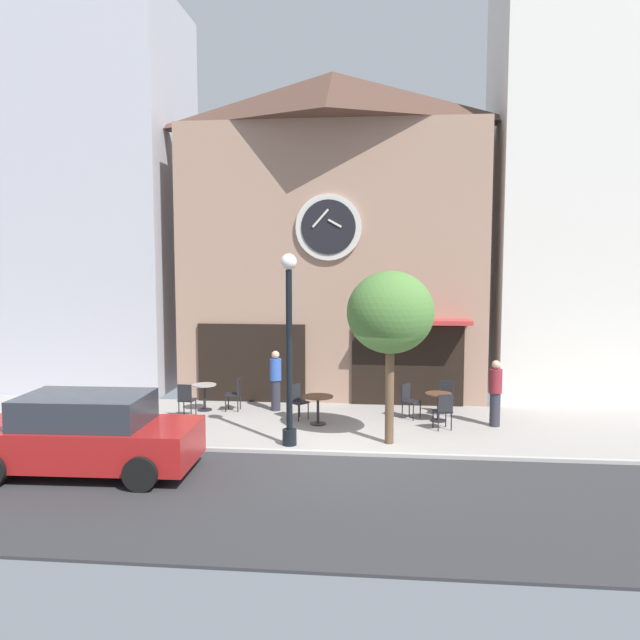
% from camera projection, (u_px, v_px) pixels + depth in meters
% --- Properties ---
extents(ground_plane, '(27.92, 10.01, 0.13)m').
position_uv_depth(ground_plane, '(354.00, 458.00, 13.33)').
color(ground_plane, gray).
extents(clock_building, '(9.09, 3.77, 9.76)m').
position_uv_depth(clock_building, '(332.00, 232.00, 19.12)').
color(clock_building, '#9E7A66').
rests_on(clock_building, ground_plane).
extents(neighbor_building_left, '(5.97, 4.65, 12.50)m').
position_uv_depth(neighbor_building_left, '(92.00, 197.00, 20.92)').
color(neighbor_building_left, '#B2B2BC').
rests_on(neighbor_building_left, ground_plane).
extents(neighbor_building_right, '(6.06, 3.82, 12.60)m').
position_uv_depth(neighbor_building_right, '(596.00, 189.00, 18.88)').
color(neighbor_building_right, silver).
rests_on(neighbor_building_right, ground_plane).
extents(street_lamp, '(0.36, 0.36, 4.30)m').
position_uv_depth(street_lamp, '(289.00, 349.00, 13.98)').
color(street_lamp, black).
rests_on(street_lamp, ground_plane).
extents(street_tree, '(1.96, 1.76, 3.93)m').
position_uv_depth(street_tree, '(390.00, 313.00, 14.05)').
color(street_tree, brown).
rests_on(street_tree, ground_plane).
extents(cafe_table_center_left, '(0.66, 0.66, 0.73)m').
position_uv_depth(cafe_table_center_left, '(204.00, 393.00, 17.42)').
color(cafe_table_center_left, black).
rests_on(cafe_table_center_left, ground_plane).
extents(cafe_table_near_curb, '(0.78, 0.78, 0.73)m').
position_uv_depth(cafe_table_near_curb, '(318.00, 403.00, 15.92)').
color(cafe_table_near_curb, black).
rests_on(cafe_table_near_curb, ground_plane).
extents(cafe_table_center, '(0.68, 0.68, 0.74)m').
position_uv_depth(cafe_table_center, '(438.00, 402.00, 16.24)').
color(cafe_table_center, black).
rests_on(cafe_table_center, ground_plane).
extents(cafe_chair_outer, '(0.47, 0.47, 0.90)m').
position_uv_depth(cafe_chair_outer, '(446.00, 395.00, 17.00)').
color(cafe_chair_outer, black).
rests_on(cafe_chair_outer, ground_plane).
extents(cafe_chair_right_end, '(0.50, 0.50, 0.90)m').
position_uv_depth(cafe_chair_right_end, '(444.00, 409.00, 15.39)').
color(cafe_chair_right_end, black).
rests_on(cafe_chair_right_end, ground_plane).
extents(cafe_chair_corner, '(0.56, 0.56, 0.90)m').
position_uv_depth(cafe_chair_corner, '(409.00, 398.00, 16.58)').
color(cafe_chair_corner, black).
rests_on(cafe_chair_corner, ground_plane).
extents(cafe_chair_facing_wall, '(0.41, 0.41, 0.90)m').
position_uv_depth(cafe_chair_facing_wall, '(236.00, 392.00, 17.39)').
color(cafe_chair_facing_wall, black).
rests_on(cafe_chair_facing_wall, ground_plane).
extents(cafe_chair_near_lamp, '(0.43, 0.43, 0.90)m').
position_uv_depth(cafe_chair_near_lamp, '(186.00, 398.00, 16.65)').
color(cafe_chair_near_lamp, black).
rests_on(cafe_chair_near_lamp, ground_plane).
extents(cafe_chair_curbside, '(0.56, 0.56, 0.90)m').
position_uv_depth(cafe_chair_curbside, '(297.00, 399.00, 16.50)').
color(cafe_chair_curbside, black).
rests_on(cafe_chair_curbside, ground_plane).
extents(pedestrian_maroon, '(0.34, 0.34, 1.67)m').
position_uv_depth(pedestrian_maroon, '(495.00, 392.00, 15.72)').
color(pedestrian_maroon, '#2D2D38').
rests_on(pedestrian_maroon, ground_plane).
extents(pedestrian_blue, '(0.40, 0.40, 1.67)m').
position_uv_depth(pedestrian_blue, '(276.00, 380.00, 17.38)').
color(pedestrian_blue, '#2D2D38').
rests_on(pedestrian_blue, ground_plane).
extents(parked_car_red, '(4.35, 2.12, 1.55)m').
position_uv_depth(parked_car_red, '(86.00, 434.00, 12.28)').
color(parked_car_red, maroon).
rests_on(parked_car_red, ground_plane).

